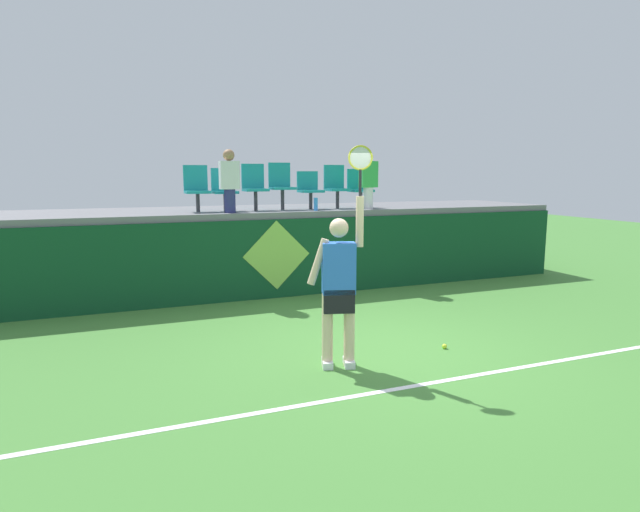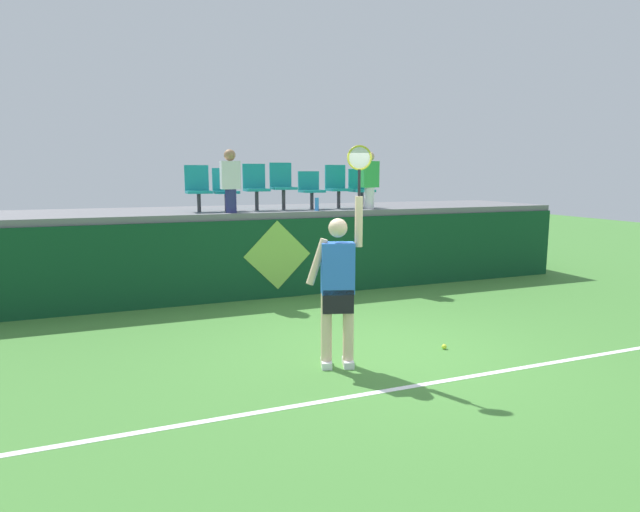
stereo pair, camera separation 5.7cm
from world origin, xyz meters
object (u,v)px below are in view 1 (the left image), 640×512
at_px(stadium_chair_3, 281,184).
at_px(stadium_chair_0, 197,187).
at_px(tennis_player, 339,284).
at_px(stadium_chair_4, 309,188).
at_px(spectator_0, 368,179).
at_px(spectator_1, 229,180).
at_px(tennis_ball, 444,346).
at_px(stadium_chair_2, 254,185).
at_px(stadium_chair_5, 336,185).
at_px(stadium_chair_1, 224,188).
at_px(water_bottle, 316,204).
at_px(stadium_chair_6, 359,187).

bearing_deg(stadium_chair_3, stadium_chair_0, 179.98).
bearing_deg(tennis_player, stadium_chair_0, 101.78).
distance_m(tennis_player, stadium_chair_4, 4.70).
xyz_separation_m(spectator_0, spectator_1, (-2.82, -0.07, 0.01)).
relative_size(tennis_ball, stadium_chair_2, 0.07).
height_order(stadium_chair_5, spectator_1, spectator_1).
distance_m(stadium_chair_0, stadium_chair_1, 0.51).
xyz_separation_m(stadium_chair_0, stadium_chair_5, (2.80, 0.00, 0.01)).
distance_m(water_bottle, stadium_chair_3, 0.84).
bearing_deg(stadium_chair_0, stadium_chair_5, 0.01).
distance_m(stadium_chair_1, stadium_chair_3, 1.12).
bearing_deg(spectator_0, stadium_chair_4, 159.94).
xyz_separation_m(tennis_ball, stadium_chair_5, (0.34, 4.36, 2.01)).
height_order(tennis_player, stadium_chair_3, tennis_player).
relative_size(tennis_ball, stadium_chair_0, 0.08).
height_order(stadium_chair_0, stadium_chair_4, stadium_chair_0).
height_order(water_bottle, stadium_chair_2, stadium_chair_2).
bearing_deg(stadium_chair_4, stadium_chair_3, 179.02).
relative_size(stadium_chair_2, stadium_chair_5, 1.01).
xyz_separation_m(stadium_chair_0, stadium_chair_2, (1.09, -0.00, 0.03)).
xyz_separation_m(water_bottle, stadium_chair_2, (-1.05, 0.55, 0.36)).
bearing_deg(stadium_chair_2, tennis_player, -92.22).
distance_m(stadium_chair_6, spectator_0, 0.44).
bearing_deg(stadium_chair_3, tennis_player, -99.12).
xyz_separation_m(water_bottle, stadium_chair_1, (-1.63, 0.54, 0.31)).
height_order(tennis_ball, stadium_chair_4, stadium_chair_4).
height_order(stadium_chair_2, stadium_chair_4, stadium_chair_2).
bearing_deg(spectator_0, stadium_chair_2, 169.48).
bearing_deg(spectator_1, stadium_chair_4, 15.36).
bearing_deg(tennis_player, tennis_ball, 2.09).
distance_m(stadium_chair_2, stadium_chair_3, 0.54).
distance_m(stadium_chair_3, spectator_1, 1.22).
relative_size(stadium_chair_3, stadium_chair_4, 1.22).
xyz_separation_m(stadium_chair_0, stadium_chair_6, (3.32, -0.00, -0.03)).
xyz_separation_m(tennis_ball, stadium_chair_6, (0.86, 4.36, 1.97)).
xyz_separation_m(tennis_player, spectator_1, (-0.41, 3.94, 1.17)).
distance_m(stadium_chair_4, stadium_chair_6, 1.11).
bearing_deg(stadium_chair_2, stadium_chair_4, -0.53).
xyz_separation_m(stadium_chair_1, stadium_chair_5, (2.29, 0.00, 0.04)).
bearing_deg(stadium_chair_6, stadium_chair_2, 179.89).
distance_m(stadium_chair_2, spectator_1, 0.76).
bearing_deg(water_bottle, stadium_chair_0, 165.63).
height_order(stadium_chair_3, spectator_1, spectator_1).
bearing_deg(tennis_ball, stadium_chair_4, 93.21).
relative_size(water_bottle, spectator_0, 0.22).
distance_m(stadium_chair_1, stadium_chair_2, 0.59).
height_order(tennis_ball, spectator_0, spectator_0).
bearing_deg(stadium_chair_4, stadium_chair_6, 0.31).
xyz_separation_m(tennis_player, stadium_chair_6, (2.40, 4.41, 1.01)).
distance_m(stadium_chair_4, spectator_1, 1.78).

